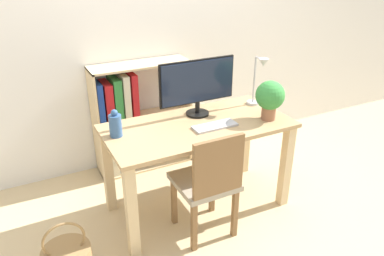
{
  "coord_description": "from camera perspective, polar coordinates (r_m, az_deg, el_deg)",
  "views": [
    {
      "loc": [
        -1.16,
        -2.19,
        1.88
      ],
      "look_at": [
        0.0,
        0.1,
        0.65
      ],
      "focal_mm": 35.0,
      "sensor_mm": 36.0,
      "label": 1
    }
  ],
  "objects": [
    {
      "name": "ground_plane",
      "position": [
        3.11,
        0.85,
        -11.66
      ],
      "size": [
        10.0,
        10.0,
        0.0
      ],
      "primitive_type": "plane",
      "color": "#CCB284"
    },
    {
      "name": "bookshelf",
      "position": [
        3.39,
        -10.2,
        1.63
      ],
      "size": [
        0.88,
        0.28,
        1.0
      ],
      "color": "#D8BC8C",
      "rests_on": "ground_plane"
    },
    {
      "name": "desk",
      "position": [
        2.8,
        0.93,
        -1.94
      ],
      "size": [
        1.37,
        0.67,
        0.73
      ],
      "color": "tan",
      "rests_on": "ground_plane"
    },
    {
      "name": "wall_back",
      "position": [
        3.43,
        -6.92,
        15.57
      ],
      "size": [
        8.0,
        0.05,
        2.6
      ],
      "color": "silver",
      "rests_on": "ground_plane"
    },
    {
      "name": "monitor",
      "position": [
        2.82,
        0.84,
        6.8
      ],
      "size": [
        0.61,
        0.18,
        0.43
      ],
      "color": "black",
      "rests_on": "desk"
    },
    {
      "name": "keyboard",
      "position": [
        2.69,
        3.51,
        0.31
      ],
      "size": [
        0.33,
        0.12,
        0.02
      ],
      "color": "#B2B2B7",
      "rests_on": "desk"
    },
    {
      "name": "desk_lamp",
      "position": [
        3.02,
        10.15,
        7.66
      ],
      "size": [
        0.1,
        0.19,
        0.41
      ],
      "color": "#B7B7BC",
      "rests_on": "desk"
    },
    {
      "name": "chair",
      "position": [
        2.58,
        2.54,
        -8.1
      ],
      "size": [
        0.4,
        0.4,
        0.84
      ],
      "rotation": [
        0.0,
        0.0,
        -0.13
      ],
      "color": "#9E937F",
      "rests_on": "ground_plane"
    },
    {
      "name": "potted_plant",
      "position": [
        2.81,
        11.79,
        4.62
      ],
      "size": [
        0.22,
        0.22,
        0.3
      ],
      "color": "#9E6647",
      "rests_on": "desk"
    },
    {
      "name": "vase",
      "position": [
        2.58,
        -11.6,
        0.5
      ],
      "size": [
        0.09,
        0.09,
        0.2
      ],
      "color": "#33598C",
      "rests_on": "desk"
    }
  ]
}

